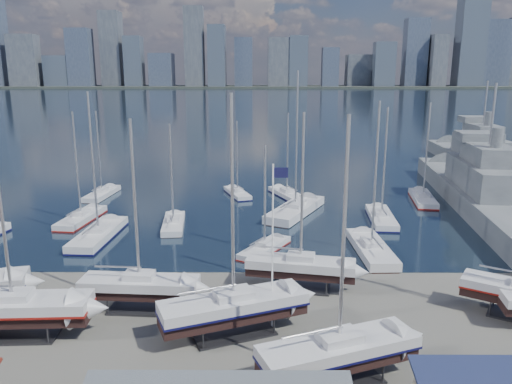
{
  "coord_description": "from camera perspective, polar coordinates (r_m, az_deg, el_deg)",
  "views": [
    {
      "loc": [
        1.87,
        -43.16,
        18.08
      ],
      "look_at": [
        1.65,
        8.0,
        5.76
      ],
      "focal_mm": 35.0,
      "sensor_mm": 36.0,
      "label": 1
    }
  ],
  "objects": [
    {
      "name": "ground",
      "position": [
        37.82,
        -2.72,
        -15.04
      ],
      "size": [
        1400.0,
        1400.0,
        0.0
      ],
      "primitive_type": "plane",
      "color": "#605E59",
      "rests_on": "ground"
    },
    {
      "name": "water",
      "position": [
        343.65,
        -0.07,
        10.5
      ],
      "size": [
        1400.0,
        600.0,
        0.4
      ],
      "primitive_type": "cube",
      "color": "#1B2B3E",
      "rests_on": "ground"
    },
    {
      "name": "far_shore",
      "position": [
        603.4,
        0.07,
        11.93
      ],
      "size": [
        1400.0,
        80.0,
        2.2
      ],
      "primitive_type": "cube",
      "color": "#2D332D",
      "rests_on": "ground"
    },
    {
      "name": "skyline",
      "position": [
        597.37,
        -0.71,
        15.56
      ],
      "size": [
        639.14,
        43.8,
        107.69
      ],
      "color": "#475166",
      "rests_on": "far_shore"
    },
    {
      "name": "sailboat_cradle_1",
      "position": [
        39.29,
        -25.98,
        -11.88
      ],
      "size": [
        10.72,
        3.47,
        17.02
      ],
      "rotation": [
        0.0,
        0.0,
        0.05
      ],
      "color": "#2D2D33",
      "rests_on": "ground"
    },
    {
      "name": "sailboat_cradle_2",
      "position": [
        40.16,
        -13.14,
        -10.41
      ],
      "size": [
        9.21,
        3.15,
        14.87
      ],
      "rotation": [
        0.0,
        0.0,
        -0.07
      ],
      "color": "#2D2D33",
      "rests_on": "ground"
    },
    {
      "name": "sailboat_cradle_3",
      "position": [
        35.77,
        -2.57,
        -12.99
      ],
      "size": [
        10.78,
        6.65,
        16.83
      ],
      "rotation": [
        0.0,
        0.0,
        0.39
      ],
      "color": "#2D2D33",
      "rests_on": "ground"
    },
    {
      "name": "sailboat_cradle_4",
      "position": [
        42.95,
        5.12,
        -8.47
      ],
      "size": [
        9.48,
        4.31,
        15.03
      ],
      "rotation": [
        0.0,
        0.0,
        -0.2
      ],
      "color": "#2D2D33",
      "rests_on": "ground"
    },
    {
      "name": "sailboat_cradle_5",
      "position": [
        31.23,
        9.44,
        -17.52
      ],
      "size": [
        10.19,
        6.16,
        15.94
      ],
      "rotation": [
        0.0,
        0.0,
        0.37
      ],
      "color": "#2D2D33",
      "rests_on": "ground"
    },
    {
      "name": "sailboat_moored_1",
      "position": [
        65.7,
        -19.33,
        -2.94
      ],
      "size": [
        3.83,
        9.74,
        14.18
      ],
      "rotation": [
        0.0,
        0.0,
        1.44
      ],
      "color": "black",
      "rests_on": "water"
    },
    {
      "name": "sailboat_moored_2",
      "position": [
        77.77,
        -17.19,
        -0.27
      ],
      "size": [
        3.39,
        8.98,
        13.24
      ],
      "rotation": [
        0.0,
        0.0,
        1.46
      ],
      "color": "black",
      "rests_on": "water"
    },
    {
      "name": "sailboat_moored_3",
      "position": [
        58.35,
        -17.53,
        -4.85
      ],
      "size": [
        3.84,
        11.46,
        16.88
      ],
      "rotation": [
        0.0,
        0.0,
        1.51
      ],
      "color": "black",
      "rests_on": "water"
    },
    {
      "name": "sailboat_moored_4",
      "position": [
        60.58,
        -9.4,
        -3.69
      ],
      "size": [
        3.29,
        8.75,
        12.91
      ],
      "rotation": [
        0.0,
        0.0,
        1.68
      ],
      "color": "black",
      "rests_on": "water"
    },
    {
      "name": "sailboat_moored_5",
      "position": [
        74.92,
        -2.14,
        -0.19
      ],
      "size": [
        4.64,
        8.12,
        11.71
      ],
      "rotation": [
        0.0,
        0.0,
        1.9
      ],
      "color": "black",
      "rests_on": "water"
    },
    {
      "name": "sailboat_moored_6",
      "position": [
        51.86,
        1.0,
        -6.5
      ],
      "size": [
        5.8,
        7.79,
        11.6
      ],
      "rotation": [
        0.0,
        0.0,
        1.04
      ],
      "color": "black",
      "rests_on": "water"
    },
    {
      "name": "sailboat_moored_7",
      "position": [
        65.29,
        4.51,
        -2.28
      ],
      "size": [
        8.79,
        12.97,
        19.18
      ],
      "rotation": [
        0.0,
        0.0,
        1.11
      ],
      "color": "black",
      "rests_on": "water"
    },
    {
      "name": "sailboat_moored_8",
      "position": [
        74.29,
        3.56,
        -0.33
      ],
      "size": [
        5.54,
        8.95,
        12.97
      ],
      "rotation": [
        0.0,
        0.0,
        1.96
      ],
      "color": "black",
      "rests_on": "water"
    },
    {
      "name": "sailboat_moored_9",
      "position": [
        52.69,
        13.03,
        -6.52
      ],
      "size": [
        3.38,
        10.81,
        16.16
      ],
      "rotation": [
        0.0,
        0.0,
        1.61
      ],
      "color": "black",
      "rests_on": "water"
    },
    {
      "name": "sailboat_moored_10",
      "position": [
        64.02,
        14.12,
        -3.0
      ],
      "size": [
        3.57,
        10.05,
        14.73
      ],
      "rotation": [
        0.0,
        0.0,
        1.49
      ],
      "color": "black",
      "rests_on": "water"
    },
    {
      "name": "sailboat_moored_11",
      "position": [
        75.26,
        18.52,
        -0.84
      ],
      "size": [
        4.2,
        10.14,
        14.71
      ],
      "rotation": [
        0.0,
        0.0,
        1.42
      ],
      "color": "black",
      "rests_on": "water"
    },
    {
      "name": "naval_ship_east",
      "position": [
        74.2,
        24.58,
        -0.49
      ],
      "size": [
        14.07,
        50.78,
        18.52
      ],
      "rotation": [
        0.0,
        0.0,
        1.45
      ],
      "color": "slate",
      "rests_on": "water"
    },
    {
      "name": "naval_ship_west",
      "position": [
        104.43,
        24.16,
        3.31
      ],
      "size": [
        10.18,
        46.64,
        18.17
      ],
      "rotation": [
        0.0,
        0.0,
        1.51
      ],
      "color": "slate",
      "rests_on": "water"
    },
    {
      "name": "flagpole",
      "position": [
        34.79,
        2.05,
        -5.09
      ],
      "size": [
        1.07,
        0.12,
        12.1
      ],
      "color": "white",
      "rests_on": "ground"
    }
  ]
}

